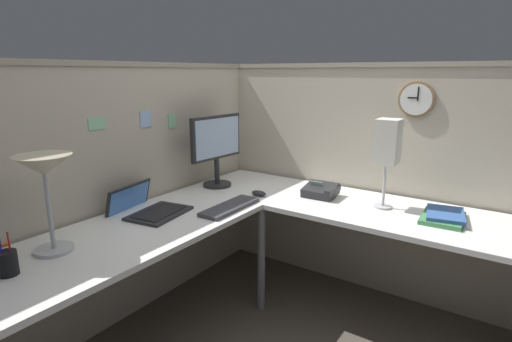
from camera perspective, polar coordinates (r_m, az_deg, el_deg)
ground_plane at (r=2.63m, az=1.78°, el=-21.45°), size 6.80×6.80×0.00m
cubicle_wall_back at (r=2.59m, az=-19.15°, el=-3.26°), size 2.57×0.12×1.58m
cubicle_wall_right at (r=2.92m, az=15.60°, el=-1.10°), size 0.12×2.37×1.58m
desk at (r=2.19m, az=0.89°, el=-10.12°), size 2.35×2.15×0.73m
monitor at (r=2.82m, az=-5.60°, el=3.63°), size 0.46×0.20×0.50m
laptop at (r=2.42m, az=-15.33°, el=-5.09°), size 0.40×0.43×0.22m
keyboard at (r=2.41m, az=-3.69°, el=-5.09°), size 0.43×0.15×0.02m
computer_mouse at (r=2.64m, az=0.39°, el=-3.16°), size 0.06×0.10×0.03m
desk_lamp_dome at (r=1.97m, az=-27.73°, el=-0.31°), size 0.24×0.24×0.44m
pen_cup at (r=1.92m, az=-31.71°, el=-10.97°), size 0.08×0.08×0.18m
office_phone at (r=2.65m, az=9.23°, el=-2.83°), size 0.20×0.21×0.11m
book_stack at (r=2.45m, az=25.01°, el=-5.84°), size 0.31×0.24×0.04m
desk_lamp_paper at (r=2.45m, az=18.10°, el=3.61°), size 0.13×0.13×0.53m
wall_clock at (r=2.71m, az=21.77°, el=9.39°), size 0.04×0.22×0.22m
pinned_note_leftmost at (r=2.39m, az=-21.61°, el=6.22°), size 0.10×0.00×0.07m
pinned_note_middle at (r=2.59m, az=-15.33°, el=7.09°), size 0.09×0.00×0.10m
pinned_note_rightmost at (r=2.75m, az=-11.75°, el=6.93°), size 0.07×0.00×0.09m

